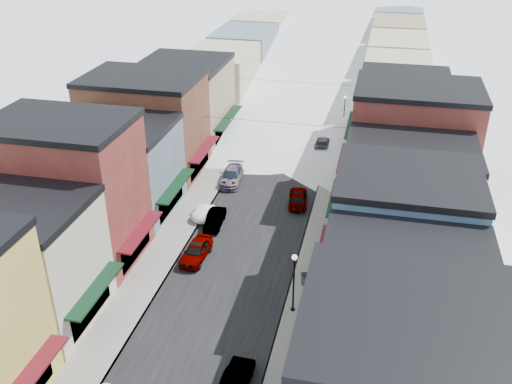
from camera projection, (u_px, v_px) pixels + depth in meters
The scene contains 30 objects.
road at pixel (302, 114), 81.13m from camera, with size 10.00×160.00×0.01m, color black.
sidewalk_left at pixel (257, 111), 82.38m from camera, with size 3.20×160.00×0.15m, color gray.
sidewalk_right at pixel (349, 118), 79.80m from camera, with size 3.20×160.00×0.15m, color gray.
curb_left at pixel (268, 111), 82.08m from camera, with size 0.10×160.00×0.15m, color slate.
curb_right at pixel (338, 117), 80.11m from camera, with size 0.10×160.00×0.15m, color slate.
bldg_l_cream at pixel (21, 261), 40.49m from camera, with size 11.30×8.20×9.50m.
bldg_l_brick_near at pixel (68, 191), 46.79m from camera, with size 12.30×8.20×12.50m.
bldg_l_grayblue at pixel (120, 168), 54.85m from camera, with size 11.30×9.20×9.00m.
bldg_l_brick_far at pixel (146, 124), 62.35m from camera, with size 13.30×9.20×11.00m.
bldg_l_tan at pixel (185, 101), 71.02m from camera, with size 11.30×11.20×10.00m.
bldg_r_green at pixel (401, 320), 34.90m from camera, with size 11.30×9.20×9.50m.
bldg_r_blue at pixel (402, 237), 42.44m from camera, with size 11.30×9.20×10.50m.
bldg_r_cream at pixel (406, 192), 50.46m from camera, with size 12.30×9.20×9.00m.
bldg_r_brick_far at pixel (412, 141), 57.55m from camera, with size 13.30×9.20×11.50m.
bldg_r_tan at pixel (401, 116), 66.84m from camera, with size 11.30×11.20×9.50m.
distant_blocks at pixel (323, 48), 99.12m from camera, with size 34.00×55.00×8.00m.
overhead_cables at pixel (289, 100), 67.45m from camera, with size 16.40×15.04×0.04m.
car_silver_sedan at pixel (196, 251), 48.84m from camera, with size 1.83×4.55×1.55m, color #A3A5AB.
car_dark_hatch at pixel (215, 219), 53.79m from camera, with size 1.40×4.02×1.33m, color black.
car_silver_wagon at pixel (232, 176), 61.81m from camera, with size 2.12×5.20×1.51m, color #A8ABB1.
car_green_sedan at pixel (236, 381), 35.89m from camera, with size 1.52×4.35×1.43m, color black.
car_gray_suv at pixel (298, 197), 57.45m from camera, with size 1.83×4.55×1.55m, color #95999D.
car_black_sedan at pixel (323, 143), 69.92m from camera, with size 2.09×5.13×1.49m, color black.
car_lane_silver at pixel (288, 127), 74.53m from camera, with size 2.02×5.03×1.71m, color #9C9FA4.
car_lane_white at pixel (328, 83), 91.77m from camera, with size 2.83×6.13×1.70m, color silver.
trash_can at pixel (304, 279), 45.49m from camera, with size 0.58×0.58×0.99m.
streetlamp_near at pixel (294, 276), 41.44m from camera, with size 0.41×0.41×4.96m.
streetlamp_far at pixel (344, 108), 74.16m from camera, with size 0.39×0.39×4.69m.
snow_pile_mid at pixel (204, 217), 54.50m from camera, with size 2.57×2.78×1.09m.
snow_pile_far at pixel (206, 211), 55.51m from camera, with size 2.48×2.73×1.05m.
Camera 1 is at (10.54, -16.52, 27.97)m, focal length 40.00 mm.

